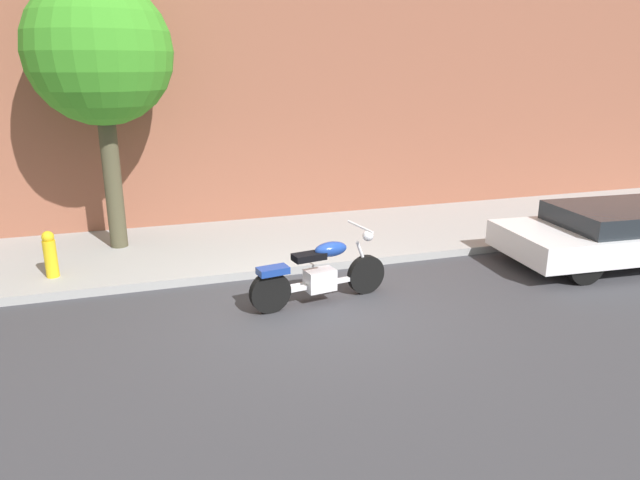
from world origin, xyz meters
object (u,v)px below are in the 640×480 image
motorcycle (320,274)px  parked_car_white (625,232)px  street_tree (99,54)px  fire_hydrant (51,258)px

motorcycle → parked_car_white: (5.77, 0.12, 0.10)m
motorcycle → parked_car_white: bearing=1.2°
motorcycle → street_tree: (-2.88, 3.38, 3.14)m
parked_car_white → street_tree: 9.73m
motorcycle → street_tree: size_ratio=0.45×
parked_car_white → motorcycle: bearing=-178.8°
motorcycle → fire_hydrant: (-3.88, 1.98, 0.00)m
fire_hydrant → street_tree: bearing=54.3°
parked_car_white → street_tree: street_tree is taller
street_tree → fire_hydrant: (-1.00, -1.39, -3.13)m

